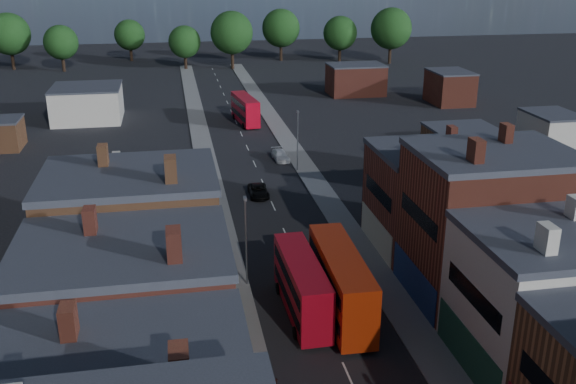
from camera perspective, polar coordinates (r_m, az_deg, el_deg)
name	(u,v)px	position (r m, az deg, el deg)	size (l,w,h in m)	color
pavement_west	(215,203)	(74.29, -6.53, -0.98)	(3.00, 200.00, 0.12)	gray
pavement_east	(325,196)	(76.13, 3.27, -0.34)	(3.00, 200.00, 0.12)	gray
lamp_post_2	(246,235)	(54.19, -3.76, -3.85)	(0.25, 0.70, 8.12)	slate
lamp_post_3	(298,137)	(83.72, 0.86, 4.95)	(0.25, 0.70, 8.12)	slate
bus_0	(302,285)	(50.81, 1.24, -8.28)	(2.89, 10.88, 4.68)	red
bus_1	(341,282)	(50.78, 4.73, -7.98)	(3.28, 12.20, 5.24)	red
bus_2	(245,109)	(109.45, -3.83, 7.37)	(3.75, 10.88, 4.60)	#B8081B
car_2	(258,191)	(75.92, -2.64, 0.10)	(2.20, 4.77, 1.33)	black
car_3	(280,155)	(89.44, -0.68, 3.28)	(1.92, 4.71, 1.37)	white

